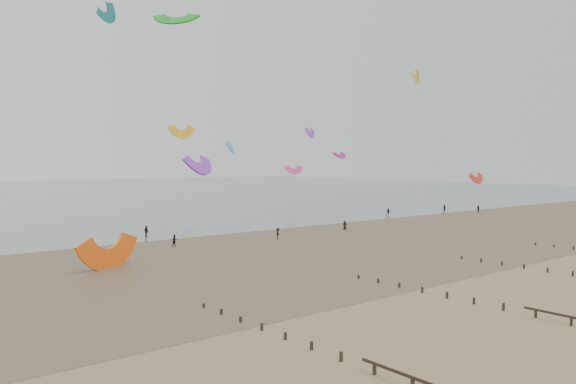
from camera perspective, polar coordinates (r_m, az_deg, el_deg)
name	(u,v)px	position (r m, az deg, el deg)	size (l,w,h in m)	color
ground	(433,309)	(47.32, 14.50, -11.47)	(500.00, 500.00, 0.00)	brown
sea_and_shore	(180,258)	(70.71, -10.88, -6.59)	(500.00, 665.00, 0.03)	#475654
kitesurfers	(319,222)	(102.22, 3.17, -3.09)	(122.47, 16.36, 1.88)	black
grounded_kite	(109,268)	(66.12, -17.68, -7.36)	(7.48, 3.92, 5.70)	#FF5C10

